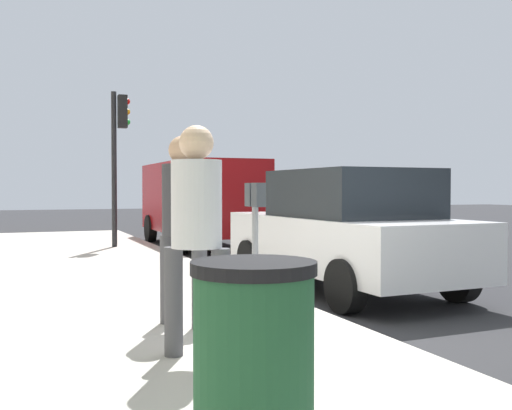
# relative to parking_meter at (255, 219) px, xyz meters

# --- Properties ---
(ground_plane) EXTENTS (80.00, 80.00, 0.00)m
(ground_plane) POSITION_rel_parking_meter_xyz_m (-0.31, -0.70, -1.17)
(ground_plane) COLOR #2B2B2D
(ground_plane) RESTS_ON ground
(sidewalk_slab) EXTENTS (28.00, 6.00, 0.15)m
(sidewalk_slab) POSITION_rel_parking_meter_xyz_m (-0.31, 2.30, -1.09)
(sidewalk_slab) COLOR #B7B2A8
(sidewalk_slab) RESTS_ON ground_plane
(parking_meter) EXTENTS (0.36, 0.12, 1.41)m
(parking_meter) POSITION_rel_parking_meter_xyz_m (0.00, 0.00, 0.00)
(parking_meter) COLOR gray
(parking_meter) RESTS_ON sidewalk_slab
(pedestrian_at_meter) EXTENTS (0.48, 0.41, 1.86)m
(pedestrian_at_meter) POSITION_rel_parking_meter_xyz_m (-0.38, 0.92, 0.10)
(pedestrian_at_meter) COLOR #47474C
(pedestrian_at_meter) RESTS_ON sidewalk_slab
(pedestrian_bystander) EXTENTS (0.40, 0.46, 1.85)m
(pedestrian_bystander) POSITION_rel_parking_meter_xyz_m (-1.50, 1.11, 0.09)
(pedestrian_bystander) COLOR #47474C
(pedestrian_bystander) RESTS_ON sidewalk_slab
(parked_sedan_near) EXTENTS (4.46, 2.08, 1.77)m
(parked_sedan_near) POSITION_rel_parking_meter_xyz_m (1.54, -2.05, -0.27)
(parked_sedan_near) COLOR silver
(parked_sedan_near) RESTS_ON ground_plane
(parked_van_far) EXTENTS (5.21, 2.15, 2.18)m
(parked_van_far) POSITION_rel_parking_meter_xyz_m (8.94, -2.05, 0.09)
(parked_van_far) COLOR maroon
(parked_van_far) RESTS_ON ground_plane
(traffic_signal) EXTENTS (0.24, 0.44, 3.60)m
(traffic_signal) POSITION_rel_parking_meter_xyz_m (8.05, 0.18, 1.41)
(traffic_signal) COLOR black
(traffic_signal) RESTS_ON sidewalk_slab
(trash_bin) EXTENTS (0.59, 0.59, 1.01)m
(trash_bin) POSITION_rel_parking_meter_xyz_m (-3.50, 1.42, -0.51)
(trash_bin) COLOR #1E4C2D
(trash_bin) RESTS_ON sidewalk_slab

